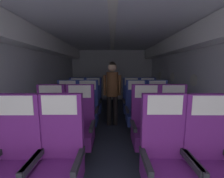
% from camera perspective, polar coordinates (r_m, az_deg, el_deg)
% --- Properties ---
extents(ground, '(3.73, 6.90, 0.02)m').
position_cam_1_polar(ground, '(3.32, 0.02, -16.58)').
color(ground, '#2D3342').
extents(fuselage_shell, '(3.61, 6.55, 2.21)m').
position_cam_1_polar(fuselage_shell, '(3.29, 0.02, 11.99)').
color(fuselage_shell, silver).
rests_on(fuselage_shell, ground).
extents(seat_a_left_window, '(0.48, 0.48, 1.13)m').
position_cam_1_polar(seat_a_left_window, '(1.86, -34.35, -22.87)').
color(seat_a_left_window, '#38383D').
rests_on(seat_a_left_window, ground).
extents(seat_a_left_aisle, '(0.48, 0.48, 1.13)m').
position_cam_1_polar(seat_a_left_aisle, '(1.69, -20.50, -25.21)').
color(seat_a_left_aisle, '#38383D').
rests_on(seat_a_left_aisle, ground).
extents(seat_a_right_aisle, '(0.48, 0.48, 1.13)m').
position_cam_1_polar(seat_a_right_aisle, '(1.87, 34.44, -22.76)').
color(seat_a_right_aisle, '#38383D').
rests_on(seat_a_right_aisle, ground).
extents(seat_a_right_window, '(0.48, 0.48, 1.13)m').
position_cam_1_polar(seat_a_right_window, '(1.69, 20.33, -25.17)').
color(seat_a_right_window, '#38383D').
rests_on(seat_a_right_window, ground).
extents(seat_b_left_window, '(0.48, 0.48, 1.13)m').
position_cam_1_polar(seat_b_left_window, '(2.53, -23.52, -13.73)').
color(seat_b_left_window, '#38383D').
rests_on(seat_b_left_window, ground).
extents(seat_b_left_aisle, '(0.48, 0.48, 1.13)m').
position_cam_1_polar(seat_b_left_aisle, '(2.40, -12.94, -14.51)').
color(seat_b_left_aisle, '#38383D').
rests_on(seat_b_left_aisle, ground).
extents(seat_b_right_aisle, '(0.48, 0.48, 1.13)m').
position_cam_1_polar(seat_b_right_aisle, '(2.55, 23.22, -13.56)').
color(seat_b_right_aisle, '#38383D').
rests_on(seat_b_right_aisle, ground).
extents(seat_b_right_window, '(0.48, 0.48, 1.13)m').
position_cam_1_polar(seat_b_right_window, '(2.41, 13.38, -14.42)').
color(seat_b_right_window, '#38383D').
rests_on(seat_b_right_window, ground).
extents(seat_c_left_window, '(0.48, 0.48, 1.13)m').
position_cam_1_polar(seat_c_left_window, '(3.29, -17.51, -8.32)').
color(seat_c_left_window, '#38383D').
rests_on(seat_c_left_window, ground).
extents(seat_c_left_aisle, '(0.48, 0.48, 1.13)m').
position_cam_1_polar(seat_c_left_aisle, '(3.19, -9.85, -8.57)').
color(seat_c_left_aisle, '#38383D').
rests_on(seat_c_left_aisle, ground).
extents(seat_c_right_aisle, '(0.48, 0.48, 1.13)m').
position_cam_1_polar(seat_c_right_aisle, '(3.28, 17.59, -8.39)').
color(seat_c_right_aisle, '#38383D').
rests_on(seat_c_right_aisle, ground).
extents(seat_c_right_window, '(0.48, 0.48, 1.13)m').
position_cam_1_polar(seat_c_right_window, '(3.20, 9.58, -8.53)').
color(seat_c_right_window, '#38383D').
rests_on(seat_c_right_window, ground).
extents(seat_d_left_window, '(0.48, 0.48, 1.13)m').
position_cam_1_polar(seat_d_left_window, '(4.08, -13.84, -4.95)').
color(seat_d_left_window, '#38383D').
rests_on(seat_d_left_window, ground).
extents(seat_d_left_aisle, '(0.48, 0.48, 1.13)m').
position_cam_1_polar(seat_d_left_aisle, '(3.99, -7.69, -5.08)').
color(seat_d_left_aisle, '#38383D').
rests_on(seat_d_left_aisle, ground).
extents(seat_d_right_aisle, '(0.48, 0.48, 1.13)m').
position_cam_1_polar(seat_d_right_aisle, '(4.08, 13.94, -4.95)').
color(seat_d_right_aisle, '#38383D').
rests_on(seat_d_right_aisle, ground).
extents(seat_d_right_window, '(0.48, 0.48, 1.13)m').
position_cam_1_polar(seat_d_right_window, '(3.98, 7.59, -5.13)').
color(seat_d_right_window, '#38383D').
rests_on(seat_d_right_window, ground).
extents(flight_attendant, '(0.43, 0.28, 1.54)m').
position_cam_1_polar(flight_attendant, '(3.40, -0.06, 0.77)').
color(flight_attendant, black).
rests_on(flight_attendant, ground).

